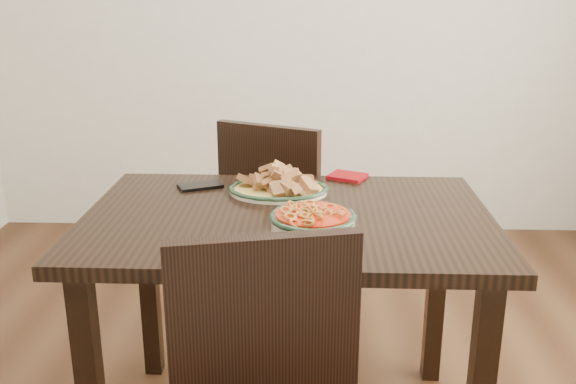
{
  "coord_description": "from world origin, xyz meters",
  "views": [
    {
      "loc": [
        0.11,
        -1.86,
        1.39
      ],
      "look_at": [
        0.04,
        -0.08,
        0.81
      ],
      "focal_mm": 40.0,
      "sensor_mm": 36.0,
      "label": 1
    }
  ],
  "objects_px": {
    "chair_far": "(281,215)",
    "noodle_bowl": "(313,221)",
    "fish_plate": "(278,180)",
    "smartphone": "(200,186)",
    "dining_table": "(288,245)"
  },
  "relations": [
    {
      "from": "chair_far",
      "to": "fish_plate",
      "type": "xyz_separation_m",
      "value": [
        0.02,
        -0.48,
        0.3
      ]
    },
    {
      "from": "smartphone",
      "to": "fish_plate",
      "type": "bearing_deg",
      "value": -36.43
    },
    {
      "from": "chair_far",
      "to": "noodle_bowl",
      "type": "relative_size",
      "value": 3.84
    },
    {
      "from": "dining_table",
      "to": "fish_plate",
      "type": "bearing_deg",
      "value": 101.11
    },
    {
      "from": "fish_plate",
      "to": "noodle_bowl",
      "type": "distance_m",
      "value": 0.38
    },
    {
      "from": "dining_table",
      "to": "noodle_bowl",
      "type": "bearing_deg",
      "value": -67.4
    },
    {
      "from": "dining_table",
      "to": "noodle_bowl",
      "type": "height_order",
      "value": "noodle_bowl"
    },
    {
      "from": "noodle_bowl",
      "to": "smartphone",
      "type": "xyz_separation_m",
      "value": [
        -0.37,
        0.42,
        -0.04
      ]
    },
    {
      "from": "smartphone",
      "to": "chair_far",
      "type": "bearing_deg",
      "value": 35.57
    },
    {
      "from": "smartphone",
      "to": "noodle_bowl",
      "type": "bearing_deg",
      "value": -73.45
    },
    {
      "from": "noodle_bowl",
      "to": "chair_far",
      "type": "bearing_deg",
      "value": 98.58
    },
    {
      "from": "dining_table",
      "to": "noodle_bowl",
      "type": "xyz_separation_m",
      "value": [
        0.07,
        -0.18,
        0.14
      ]
    },
    {
      "from": "chair_far",
      "to": "fish_plate",
      "type": "distance_m",
      "value": 0.57
    },
    {
      "from": "noodle_bowl",
      "to": "smartphone",
      "type": "relative_size",
      "value": 1.65
    },
    {
      "from": "noodle_bowl",
      "to": "smartphone",
      "type": "bearing_deg",
      "value": 131.45
    }
  ]
}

